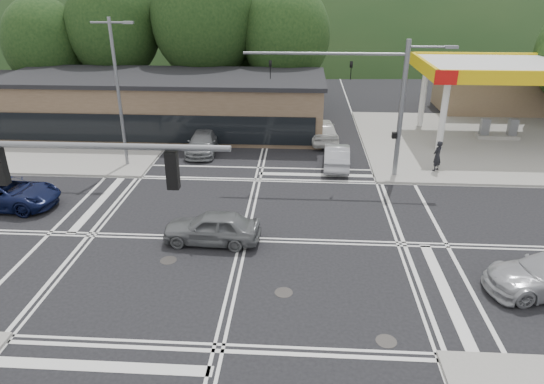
# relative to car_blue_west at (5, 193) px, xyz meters

# --- Properties ---
(ground) EXTENTS (120.00, 120.00, 0.00)m
(ground) POSITION_rel_car_blue_west_xyz_m (12.78, -2.73, -0.76)
(ground) COLOR black
(ground) RESTS_ON ground
(sidewalk_ne) EXTENTS (16.00, 16.00, 0.15)m
(sidewalk_ne) POSITION_rel_car_blue_west_xyz_m (27.78, 12.27, -0.69)
(sidewalk_ne) COLOR gray
(sidewalk_ne) RESTS_ON ground
(sidewalk_nw) EXTENTS (16.00, 16.00, 0.15)m
(sidewalk_nw) POSITION_rel_car_blue_west_xyz_m (-2.22, 12.27, -0.69)
(sidewalk_nw) COLOR gray
(sidewalk_nw) RESTS_ON ground
(gas_station_canopy) EXTENTS (12.32, 8.34, 5.75)m
(gas_station_canopy) POSITION_rel_car_blue_west_xyz_m (29.77, 13.26, 4.28)
(gas_station_canopy) COLOR silver
(gas_station_canopy) RESTS_ON ground
(convenience_store) EXTENTS (10.00, 6.00, 3.80)m
(convenience_store) POSITION_rel_car_blue_west_xyz_m (32.78, 22.27, 1.14)
(convenience_store) COLOR #846B4F
(convenience_store) RESTS_ON ground
(commercial_row) EXTENTS (24.00, 8.00, 4.00)m
(commercial_row) POSITION_rel_car_blue_west_xyz_m (4.78, 14.27, 1.24)
(commercial_row) COLOR brown
(commercial_row) RESTS_ON ground
(hill_north) EXTENTS (252.00, 126.00, 140.00)m
(hill_north) POSITION_rel_car_blue_west_xyz_m (12.78, 87.27, -0.76)
(hill_north) COLOR #1D3618
(hill_north) RESTS_ON ground
(tree_n_a) EXTENTS (8.00, 8.00, 11.75)m
(tree_n_a) POSITION_rel_car_blue_west_xyz_m (-1.22, 21.27, 6.38)
(tree_n_a) COLOR #382619
(tree_n_a) RESTS_ON ground
(tree_n_b) EXTENTS (9.00, 9.00, 12.98)m
(tree_n_b) POSITION_rel_car_blue_west_xyz_m (6.78, 21.27, 7.03)
(tree_n_b) COLOR #382619
(tree_n_b) RESTS_ON ground
(tree_n_c) EXTENTS (7.60, 7.60, 10.87)m
(tree_n_c) POSITION_rel_car_blue_west_xyz_m (13.78, 21.27, 5.73)
(tree_n_c) COLOR #382619
(tree_n_c) RESTS_ON ground
(tree_n_d) EXTENTS (6.80, 6.80, 9.76)m
(tree_n_d) POSITION_rel_car_blue_west_xyz_m (-7.22, 20.27, 5.08)
(tree_n_d) COLOR #382619
(tree_n_d) RESTS_ON ground
(tree_n_e) EXTENTS (8.40, 8.40, 11.98)m
(tree_n_e) POSITION_rel_car_blue_west_xyz_m (10.78, 25.27, 6.38)
(tree_n_e) COLOR #382619
(tree_n_e) RESTS_ON ground
(streetlight_nw) EXTENTS (2.50, 0.25, 9.00)m
(streetlight_nw) POSITION_rel_car_blue_west_xyz_m (4.34, 6.27, 4.29)
(streetlight_nw) COLOR slate
(streetlight_nw) RESTS_ON ground
(signal_mast_ne) EXTENTS (11.65, 0.30, 8.00)m
(signal_mast_ne) POSITION_rel_car_blue_west_xyz_m (19.72, 5.47, 4.31)
(signal_mast_ne) COLOR slate
(signal_mast_ne) RESTS_ON ground
(car_blue_west) EXTENTS (5.60, 2.78, 1.53)m
(car_blue_west) POSITION_rel_car_blue_west_xyz_m (0.00, 0.00, 0.00)
(car_blue_west) COLOR #0B1234
(car_blue_west) RESTS_ON ground
(car_grey_center) EXTENTS (4.44, 1.95, 1.49)m
(car_grey_center) POSITION_rel_car_blue_west_xyz_m (11.39, -3.03, -0.02)
(car_grey_center) COLOR slate
(car_grey_center) RESTS_ON ground
(car_queue_a) EXTENTS (1.77, 4.49, 1.45)m
(car_queue_a) POSITION_rel_car_blue_west_xyz_m (17.58, 6.99, -0.04)
(car_queue_a) COLOR #A4A5AB
(car_queue_a) RESTS_ON ground
(car_queue_b) EXTENTS (2.59, 5.23, 1.71)m
(car_queue_b) POSITION_rel_car_blue_west_xyz_m (16.78, 12.16, 0.09)
(car_queue_b) COLOR silver
(car_queue_b) RESTS_ON ground
(car_northbound) EXTENTS (2.11, 4.81, 1.38)m
(car_northbound) POSITION_rel_car_blue_west_xyz_m (8.59, 9.28, -0.07)
(car_northbound) COLOR slate
(car_northbound) RESTS_ON ground
(pedestrian) EXTENTS (0.80, 0.80, 1.88)m
(pedestrian) POSITION_rel_car_blue_west_xyz_m (23.61, 6.30, 0.33)
(pedestrian) COLOR black
(pedestrian) RESTS_ON sidewalk_ne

